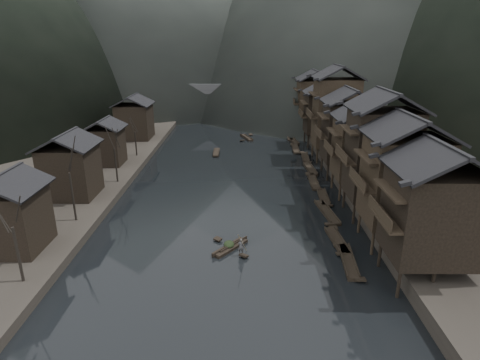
{
  "coord_description": "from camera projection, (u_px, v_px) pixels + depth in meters",
  "views": [
    {
      "loc": [
        1.41,
        -38.47,
        20.12
      ],
      "look_at": [
        1.1,
        11.62,
        2.5
      ],
      "focal_mm": 30.0,
      "sensor_mm": 36.0,
      "label": 1
    }
  ],
  "objects": [
    {
      "name": "midriver_boats",
      "position": [
        233.0,
        144.0,
        80.76
      ],
      "size": [
        7.73,
        18.06,
        0.45
      ],
      "color": "black",
      "rests_on": "water"
    },
    {
      "name": "moored_sampans",
      "position": [
        304.0,
        162.0,
        68.95
      ],
      "size": [
        2.87,
        73.47,
        0.47
      ],
      "color": "black",
      "rests_on": "water"
    },
    {
      "name": "stilt_houses",
      "position": [
        351.0,
        122.0,
        58.32
      ],
      "size": [
        9.0,
        67.6,
        16.35
      ],
      "color": "black",
      "rests_on": "ground"
    },
    {
      "name": "hero_sampan",
      "position": [
        230.0,
        247.0,
        40.65
      ],
      "size": [
        3.73,
        4.35,
        0.43
      ],
      "color": "black",
      "rests_on": "water"
    },
    {
      "name": "bare_trees",
      "position": [
        86.0,
        161.0,
        47.01
      ],
      "size": [
        3.99,
        41.88,
        7.98
      ],
      "color": "black",
      "rests_on": "left_bank"
    },
    {
      "name": "stone_bridge",
      "position": [
        237.0,
        98.0,
        109.19
      ],
      "size": [
        40.0,
        6.0,
        9.0
      ],
      "color": "#4C4C4F",
      "rests_on": "ground"
    },
    {
      "name": "left_bank",
      "position": [
        62.0,
        142.0,
        80.71
      ],
      "size": [
        40.0,
        200.0,
        1.2
      ],
      "primitive_type": "cube",
      "color": "#2D2823",
      "rests_on": "ground"
    },
    {
      "name": "right_bank",
      "position": [
        410.0,
        141.0,
        80.2
      ],
      "size": [
        40.0,
        200.0,
        1.8
      ],
      "primitive_type": "cube",
      "color": "#2D2823",
      "rests_on": "ground"
    },
    {
      "name": "left_houses",
      "position": [
        97.0,
        141.0,
        60.19
      ],
      "size": [
        8.1,
        53.2,
        8.73
      ],
      "color": "black",
      "rests_on": "left_bank"
    },
    {
      "name": "boatman",
      "position": [
        241.0,
        244.0,
        39.03
      ],
      "size": [
        0.61,
        0.41,
        1.66
      ],
      "primitive_type": "imported",
      "rotation": [
        0.0,
        0.0,
        3.12
      ],
      "color": "#525254",
      "rests_on": "hero_sampan"
    },
    {
      "name": "cargo_heap",
      "position": [
        229.0,
        241.0,
        40.63
      ],
      "size": [
        1.08,
        1.42,
        0.65
      ],
      "primitive_type": "ellipsoid",
      "color": "black",
      "rests_on": "hero_sampan"
    },
    {
      "name": "bamboo_pole",
      "position": [
        243.0,
        221.0,
        38.19
      ],
      "size": [
        1.0,
        2.66,
        3.36
      ],
      "primitive_type": "cylinder",
      "rotation": [
        0.69,
        0.0,
        -0.34
      ],
      "color": "#8C7A51",
      "rests_on": "boatman"
    },
    {
      "name": "water",
      "position": [
        229.0,
        238.0,
        42.97
      ],
      "size": [
        300.0,
        300.0,
        0.0
      ],
      "primitive_type": "plane",
      "color": "black",
      "rests_on": "ground"
    }
  ]
}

